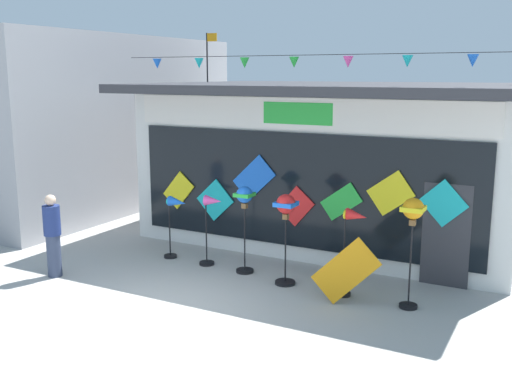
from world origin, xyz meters
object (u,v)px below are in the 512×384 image
(wind_spinner_center_left, at_px, (245,206))
(wind_spinner_right, at_px, (353,232))
(display_kite_on_ground, at_px, (346,271))
(person_near_camera, at_px, (53,235))
(wind_spinner_center_right, at_px, (286,215))
(wind_spinner_far_right, at_px, (413,219))
(kite_shop_building, at_px, (343,158))
(wind_spinner_far_left, at_px, (176,212))
(wind_spinner_left, at_px, (211,217))

(wind_spinner_center_left, distance_m, wind_spinner_right, 2.42)
(wind_spinner_center_left, height_order, display_kite_on_ground, wind_spinner_center_left)
(wind_spinner_center_left, xyz_separation_m, person_near_camera, (-3.27, -2.01, -0.54))
(wind_spinner_center_right, relative_size, wind_spinner_far_right, 0.91)
(wind_spinner_right, bearing_deg, kite_shop_building, 112.31)
(wind_spinner_center_right, relative_size, person_near_camera, 1.06)
(wind_spinner_far_right, bearing_deg, person_near_camera, -165.73)
(wind_spinner_far_left, bearing_deg, wind_spinner_left, -2.51)
(wind_spinner_far_right, xyz_separation_m, display_kite_on_ground, (-1.04, -0.34, -0.99))
(wind_spinner_center_left, xyz_separation_m, wind_spinner_right, (2.40, -0.29, -0.16))
(wind_spinner_center_right, distance_m, display_kite_on_ground, 1.62)
(wind_spinner_center_right, xyz_separation_m, person_near_camera, (-4.31, -1.77, -0.53))
(wind_spinner_far_left, bearing_deg, wind_spinner_center_left, -2.86)
(wind_spinner_far_left, height_order, wind_spinner_left, wind_spinner_left)
(wind_spinner_center_right, distance_m, wind_spinner_right, 1.37)
(kite_shop_building, height_order, wind_spinner_left, kite_shop_building)
(person_near_camera, xyz_separation_m, display_kite_on_ground, (5.68, 1.37, -0.25))
(wind_spinner_far_right, bearing_deg, wind_spinner_left, 175.34)
(wind_spinner_left, bearing_deg, wind_spinner_far_left, 177.49)
(wind_spinner_center_left, xyz_separation_m, display_kite_on_ground, (2.40, -0.64, -0.78))
(kite_shop_building, xyz_separation_m, wind_spinner_far_left, (-2.42, -3.88, -0.86))
(wind_spinner_center_left, bearing_deg, wind_spinner_far_left, 177.14)
(wind_spinner_left, distance_m, wind_spinner_center_left, 0.90)
(wind_spinner_center_right, distance_m, wind_spinner_far_right, 2.42)
(wind_spinner_center_left, height_order, wind_spinner_center_right, wind_spinner_center_left)
(wind_spinner_left, distance_m, person_near_camera, 3.20)
(wind_spinner_center_left, distance_m, display_kite_on_ground, 2.61)
(kite_shop_building, xyz_separation_m, wind_spinner_center_right, (0.38, -4.21, -0.53))
(wind_spinner_far_left, bearing_deg, kite_shop_building, 58.07)
(wind_spinner_left, xyz_separation_m, wind_spinner_center_right, (1.87, -0.29, 0.32))
(wind_spinner_center_right, distance_m, person_near_camera, 4.69)
(person_near_camera, relative_size, display_kite_on_ground, 1.49)
(wind_spinner_far_left, bearing_deg, wind_spinner_right, -5.15)
(kite_shop_building, distance_m, wind_spinner_far_left, 4.65)
(wind_spinner_right, xyz_separation_m, person_near_camera, (-5.67, -1.72, -0.38))
(wind_spinner_far_right, relative_size, person_near_camera, 1.17)
(kite_shop_building, xyz_separation_m, wind_spinner_left, (-1.48, -3.92, -0.85))
(wind_spinner_far_left, xyz_separation_m, wind_spinner_center_left, (1.77, -0.09, 0.34))
(wind_spinner_far_right, bearing_deg, wind_spinner_far_left, 175.72)
(wind_spinner_far_left, distance_m, wind_spinner_left, 0.94)
(display_kite_on_ground, bearing_deg, wind_spinner_center_left, 165.02)
(wind_spinner_far_left, relative_size, wind_spinner_right, 0.85)
(kite_shop_building, height_order, wind_spinner_center_right, kite_shop_building)
(wind_spinner_center_right, bearing_deg, wind_spinner_far_left, 173.29)
(person_near_camera, bearing_deg, kite_shop_building, -176.63)
(wind_spinner_far_left, relative_size, wind_spinner_left, 0.91)
(kite_shop_building, height_order, wind_spinner_far_left, kite_shop_building)
(wind_spinner_far_left, height_order, wind_spinner_far_right, wind_spinner_far_right)
(wind_spinner_far_left, distance_m, wind_spinner_center_left, 1.80)
(wind_spinner_center_right, xyz_separation_m, display_kite_on_ground, (1.37, -0.40, -0.78))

